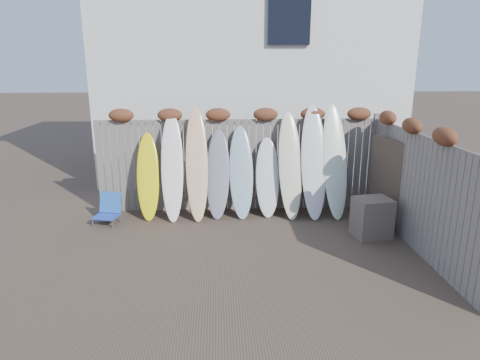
{
  "coord_description": "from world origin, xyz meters",
  "views": [
    {
      "loc": [
        -0.41,
        -6.62,
        3.18
      ],
      "look_at": [
        0.0,
        1.2,
        1.0
      ],
      "focal_mm": 32.0,
      "sensor_mm": 36.0,
      "label": 1
    }
  ],
  "objects_px": {
    "beach_chair": "(108,209)",
    "surfboard_0": "(148,177)",
    "lattice_panel": "(387,183)",
    "wooden_crate": "(372,218)"
  },
  "relations": [
    {
      "from": "wooden_crate",
      "to": "lattice_panel",
      "type": "relative_size",
      "value": 0.43
    },
    {
      "from": "beach_chair",
      "to": "surfboard_0",
      "type": "height_order",
      "value": "surfboard_0"
    },
    {
      "from": "beach_chair",
      "to": "lattice_panel",
      "type": "height_order",
      "value": "lattice_panel"
    },
    {
      "from": "beach_chair",
      "to": "lattice_panel",
      "type": "relative_size",
      "value": 0.35
    },
    {
      "from": "beach_chair",
      "to": "lattice_panel",
      "type": "distance_m",
      "value": 5.6
    },
    {
      "from": "wooden_crate",
      "to": "beach_chair",
      "type": "bearing_deg",
      "value": 168.99
    },
    {
      "from": "beach_chair",
      "to": "surfboard_0",
      "type": "bearing_deg",
      "value": 20.26
    },
    {
      "from": "surfboard_0",
      "to": "lattice_panel",
      "type": "bearing_deg",
      "value": -10.92
    },
    {
      "from": "beach_chair",
      "to": "surfboard_0",
      "type": "relative_size",
      "value": 0.33
    },
    {
      "from": "lattice_panel",
      "to": "surfboard_0",
      "type": "bearing_deg",
      "value": 158.55
    }
  ]
}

